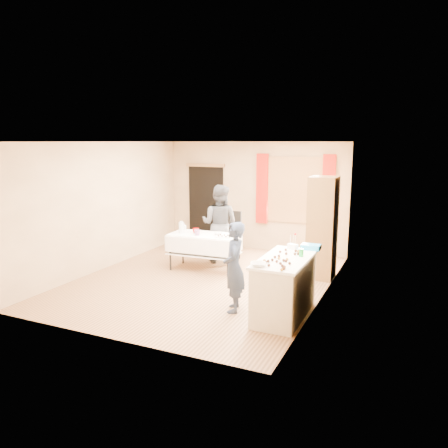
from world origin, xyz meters
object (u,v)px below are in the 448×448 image
at_px(party_table, 204,249).
at_px(girl, 234,267).
at_px(counter, 284,287).
at_px(chair, 229,245).
at_px(woman, 220,224).
at_px(cabinet, 322,228).

relative_size(party_table, girl, 1.03).
xyz_separation_m(counter, chair, (-2.05, 2.61, -0.13)).
relative_size(party_table, woman, 0.85).
xyz_separation_m(party_table, chair, (0.14, 0.94, -0.12)).
bearing_deg(woman, girl, 116.84).
height_order(counter, chair, chair).
bearing_deg(counter, chair, 128.24).
bearing_deg(party_table, woman, 83.26).
relative_size(counter, chair, 1.33).
xyz_separation_m(cabinet, chair, (-2.15, 0.45, -0.66)).
xyz_separation_m(cabinet, party_table, (-2.29, -0.49, -0.53)).
bearing_deg(cabinet, party_table, -167.84).
xyz_separation_m(girl, woman, (-1.37, 2.44, 0.15)).
bearing_deg(chair, girl, -60.31).
xyz_separation_m(chair, woman, (-0.09, -0.28, 0.53)).
bearing_deg(party_table, chair, 78.79).
distance_m(party_table, girl, 2.29).
bearing_deg(party_table, cabinet, 9.30).
relative_size(counter, woman, 0.85).
relative_size(counter, party_table, 0.99).
bearing_deg(girl, chair, -174.64).
relative_size(chair, girl, 0.77).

